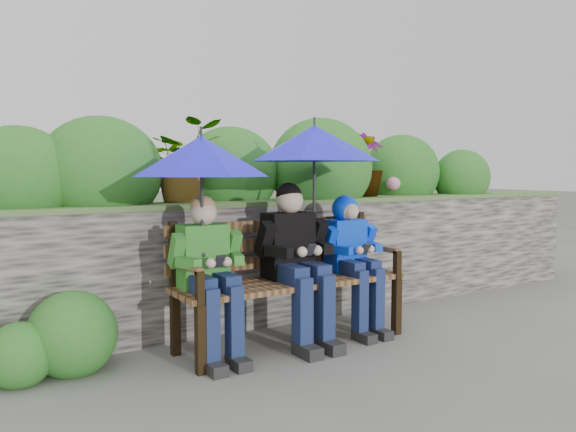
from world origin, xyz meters
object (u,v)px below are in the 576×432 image
park_bench (287,271)px  boy_middle (296,255)px  boy_left (209,268)px  boy_right (352,250)px  umbrella_left (201,156)px  umbrella_right (314,143)px

park_bench → boy_middle: size_ratio=1.48×
boy_left → boy_right: 1.23m
boy_left → boy_middle: (0.69, -0.01, 0.03)m
boy_middle → umbrella_left: bearing=177.8°
park_bench → boy_right: bearing=-6.6°
umbrella_right → boy_left: bearing=-175.8°
boy_left → umbrella_right: size_ratio=1.13×
boy_right → umbrella_left: 1.45m
umbrella_left → park_bench: bearing=5.0°
park_bench → boy_left: size_ratio=1.59×
park_bench → boy_middle: bearing=-74.6°
boy_right → umbrella_right: bearing=171.2°
boy_left → boy_middle: boy_middle is taller
boy_left → umbrella_left: size_ratio=1.21×
boy_left → boy_middle: bearing=-0.7°
boy_right → umbrella_left: bearing=179.8°
boy_left → boy_right: size_ratio=1.03×
boy_right → umbrella_right: 0.89m
park_bench → umbrella_left: (-0.70, -0.06, 0.84)m
park_bench → boy_right: size_ratio=1.63×
boy_left → umbrella_left: 0.75m
park_bench → umbrella_right: umbrella_right is taller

